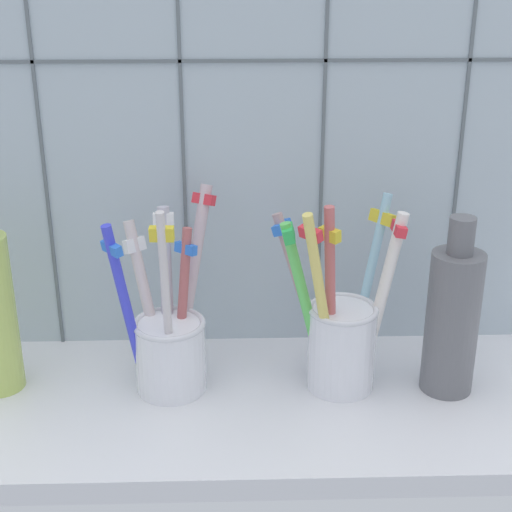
{
  "coord_description": "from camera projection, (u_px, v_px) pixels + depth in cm",
  "views": [
    {
      "loc": [
        -1.8,
        -57.15,
        39.2
      ],
      "look_at": [
        0.0,
        1.95,
        14.78
      ],
      "focal_mm": 53.39,
      "sensor_mm": 36.0,
      "label": 1
    }
  ],
  "objects": [
    {
      "name": "counter_slab",
      "position": [
        257.0,
        408.0,
        0.67
      ],
      "size": [
        64.0,
        22.0,
        2.0
      ],
      "primitive_type": "cube",
      "color": "silver",
      "rests_on": "ground"
    },
    {
      "name": "tile_wall_back",
      "position": [
        253.0,
        137.0,
        0.7
      ],
      "size": [
        64.0,
        2.2,
        45.0
      ],
      "color": "#B2C1CC",
      "rests_on": "ground"
    },
    {
      "name": "toothbrush_cup_left",
      "position": [
        169.0,
        338.0,
        0.67
      ],
      "size": [
        9.4,
        10.23,
        17.88
      ],
      "color": "white",
      "rests_on": "counter_slab"
    },
    {
      "name": "toothbrush_cup_right",
      "position": [
        340.0,
        332.0,
        0.67
      ],
      "size": [
        11.45,
        8.76,
        17.66
      ],
      "color": "white",
      "rests_on": "counter_slab"
    },
    {
      "name": "ceramic_vase",
      "position": [
        452.0,
        318.0,
        0.66
      ],
      "size": [
        4.61,
        4.61,
        16.29
      ],
      "color": "slate",
      "rests_on": "counter_slab"
    }
  ]
}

